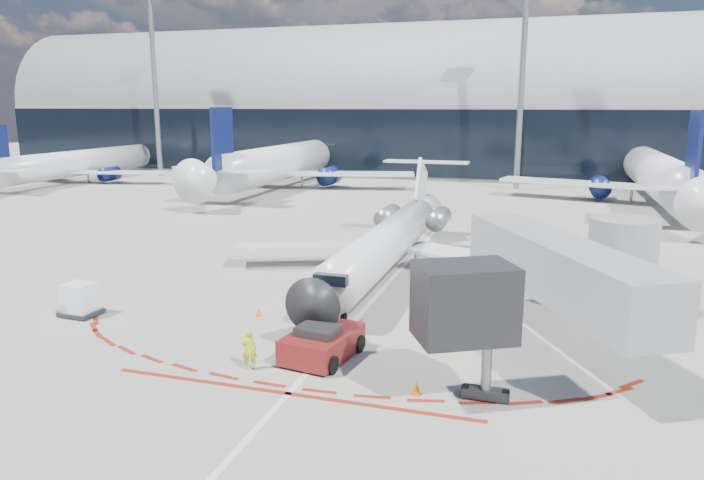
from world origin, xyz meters
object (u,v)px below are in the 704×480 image
(regional_jet, at_px, (390,239))
(pushback_tug, at_px, (322,343))
(ramp_worker, at_px, (249,349))
(uld_container, at_px, (80,300))

(regional_jet, relative_size, pushback_tug, 4.40)
(regional_jet, relative_size, ramp_worker, 15.49)
(pushback_tug, bearing_deg, regional_jet, 100.94)
(ramp_worker, distance_m, uld_container, 11.25)
(ramp_worker, bearing_deg, pushback_tug, -169.38)
(pushback_tug, bearing_deg, uld_container, -177.46)
(pushback_tug, distance_m, ramp_worker, 3.00)
(pushback_tug, bearing_deg, ramp_worker, -131.65)
(regional_jet, bearing_deg, ramp_worker, -96.79)
(regional_jet, height_order, uld_container, regional_jet)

